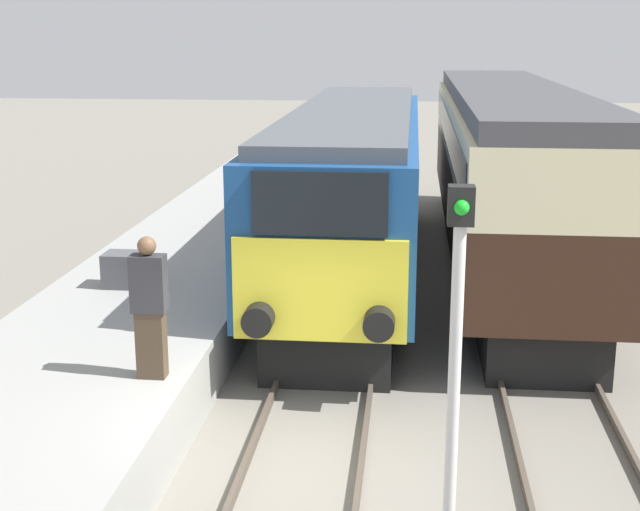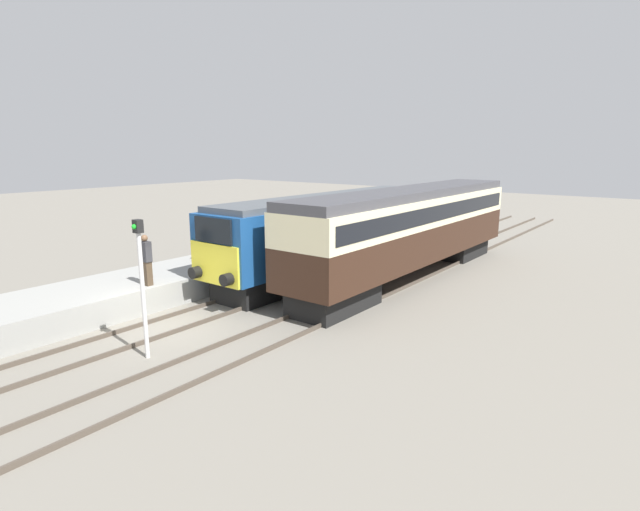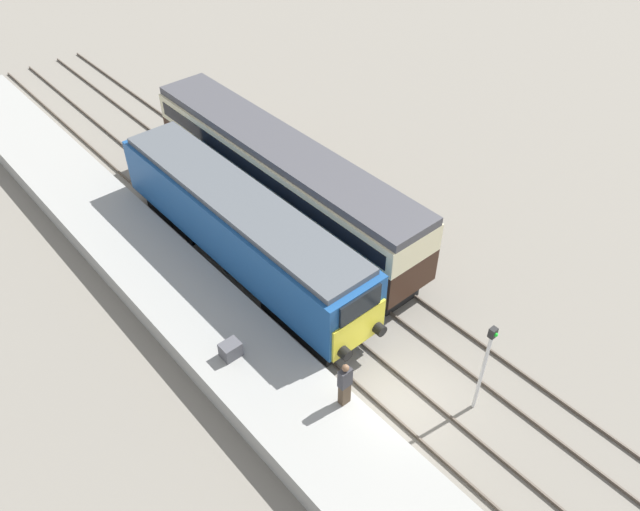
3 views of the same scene
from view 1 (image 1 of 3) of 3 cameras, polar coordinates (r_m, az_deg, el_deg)
The scene contains 9 objects.
ground_plane at distance 11.19m, azimuth -1.23°, elevation -14.09°, with size 120.00×120.00×0.00m, color slate.
platform_left at distance 18.97m, azimuth -8.14°, elevation -0.69°, with size 3.50×50.00×0.95m.
rails_near_track at distance 15.72m, azimuth 1.05°, elevation -5.24°, with size 1.51×60.00×0.14m.
rails_far_track at distance 15.82m, azimuth 13.47°, elevation -5.52°, with size 1.50×60.00×0.14m.
locomotive at distance 19.36m, azimuth 2.17°, elevation 4.66°, with size 2.70×14.57×3.73m.
passenger_carriage at distance 20.90m, azimuth 11.86°, elevation 6.09°, with size 2.75×16.23×4.09m.
person_on_platform at distance 11.54m, azimuth -10.85°, elevation -3.29°, with size 0.44×0.26×1.87m.
signal_post at distance 8.48m, azimuth 8.65°, elevation -6.33°, with size 0.24×0.28×3.96m.
luggage_crate at distance 15.93m, azimuth -12.38°, elevation -0.89°, with size 0.70×0.56×0.60m.
Camera 1 is at (1.26, -9.77, 5.30)m, focal length 50.00 mm.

